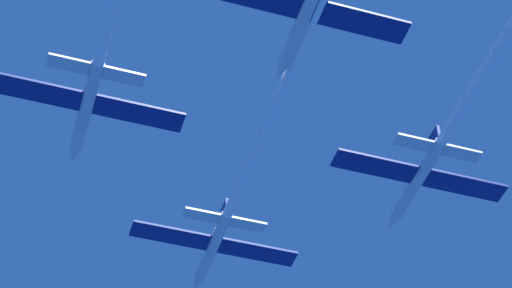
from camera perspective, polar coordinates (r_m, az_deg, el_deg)
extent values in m
cylinder|color=silver|center=(105.11, -2.39, -5.69)|extent=(1.15, 10.49, 1.15)
cone|color=silver|center=(110.01, -3.29, -7.69)|extent=(1.13, 2.31, 1.13)
ellipsoid|color=black|center=(107.16, -2.71, -6.23)|extent=(0.81, 2.10, 0.58)
cube|color=navy|center=(103.94, -4.75, -5.04)|extent=(7.97, 2.31, 0.25)
cube|color=navy|center=(105.68, 0.08, -5.99)|extent=(7.97, 2.31, 0.25)
cube|color=navy|center=(102.90, -1.74, -3.68)|extent=(0.30, 1.89, 1.68)
cube|color=silver|center=(101.39, -3.02, -3.95)|extent=(3.59, 1.38, 0.25)
cube|color=silver|center=(102.32, -0.45, -4.46)|extent=(3.59, 1.38, 0.25)
cylinder|color=white|center=(86.32, 2.49, 5.32)|extent=(1.04, 44.38, 1.04)
cylinder|color=silver|center=(91.52, -9.32, 2.06)|extent=(1.15, 10.49, 1.15)
cone|color=silver|center=(96.07, -10.01, -0.61)|extent=(1.13, 2.31, 1.13)
ellipsoid|color=black|center=(93.48, -9.54, 1.27)|extent=(0.81, 2.10, 0.58)
cube|color=navy|center=(91.07, -12.07, 2.88)|extent=(7.97, 2.31, 0.25)
cube|color=navy|center=(91.48, -6.46, 1.68)|extent=(7.97, 2.31, 0.25)
cube|color=navy|center=(89.72, -8.73, 4.54)|extent=(0.30, 1.89, 1.68)
cube|color=silver|center=(88.44, -10.30, 4.37)|extent=(3.59, 1.38, 0.25)
cube|color=silver|center=(88.66, -7.30, 3.72)|extent=(3.59, 1.38, 0.25)
cylinder|color=silver|center=(98.02, 8.93, -1.94)|extent=(1.15, 10.49, 1.15)
cone|color=silver|center=(102.28, 7.50, -4.27)|extent=(1.13, 2.31, 1.13)
ellipsoid|color=black|center=(99.86, 8.37, -2.60)|extent=(0.81, 2.10, 0.58)
cube|color=navy|center=(96.12, 6.58, -1.21)|extent=(7.97, 2.31, 0.25)
cube|color=navy|center=(99.44, 11.45, -2.26)|extent=(7.97, 2.31, 0.25)
cube|color=navy|center=(96.34, 9.83, 0.30)|extent=(0.30, 1.89, 1.68)
cube|color=silver|center=(94.37, 8.68, 0.08)|extent=(3.59, 1.38, 0.25)
cube|color=silver|center=(96.14, 11.26, -0.51)|extent=(3.59, 1.38, 0.25)
cylinder|color=silver|center=(83.69, 2.73, 7.19)|extent=(1.15, 10.49, 1.15)
cone|color=silver|center=(87.52, 1.36, 4.04)|extent=(1.13, 2.31, 1.13)
ellipsoid|color=black|center=(85.41, 2.21, 6.23)|extent=(0.81, 2.10, 0.58)
cube|color=navy|center=(84.54, 5.79, 6.71)|extent=(7.97, 2.31, 0.25)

